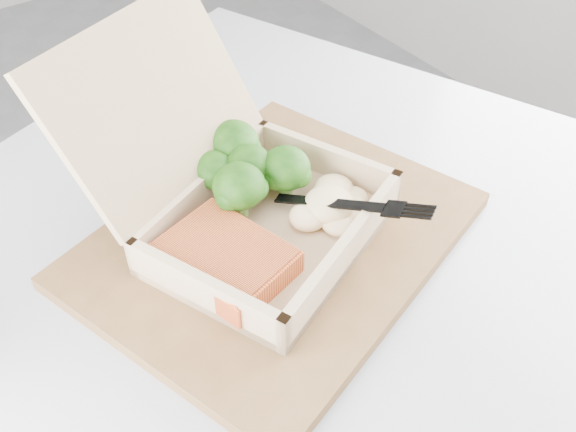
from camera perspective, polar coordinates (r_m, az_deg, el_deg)
cafe_table at (r=0.80m, az=0.35°, el=-13.45°), size 1.07×1.07×0.74m
serving_tray at (r=0.66m, az=-1.09°, el=-2.03°), size 0.45×0.40×0.02m
takeout_container at (r=0.64m, az=-4.95°, el=2.66°), size 0.31×0.34×0.19m
salmon_fillet at (r=0.60m, az=-5.64°, el=-3.83°), size 0.12×0.14×0.02m
broccoli_pile at (r=0.68m, az=-3.43°, el=3.83°), size 0.13×0.13×0.05m
mashed_potatoes at (r=0.65m, az=3.69°, el=1.04°), size 0.09×0.07×0.03m
plastic_fork at (r=0.64m, az=1.84°, el=1.74°), size 0.10×0.16×0.03m
receipt at (r=0.77m, az=-11.43°, el=4.00°), size 0.07×0.13×0.00m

